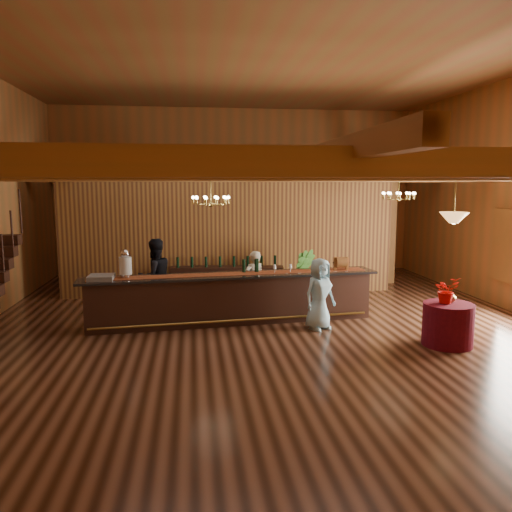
{
  "coord_description": "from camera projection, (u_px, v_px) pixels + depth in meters",
  "views": [
    {
      "loc": [
        -1.51,
        -9.95,
        3.0
      ],
      "look_at": [
        -0.14,
        0.78,
        1.44
      ],
      "focal_mm": 35.0,
      "sensor_mm": 36.0,
      "label": 1
    }
  ],
  "objects": [
    {
      "name": "floor",
      "position": [
        267.0,
        330.0,
        10.39
      ],
      "size": [
        14.0,
        14.0,
        0.0
      ],
      "primitive_type": "plane",
      "color": "brown",
      "rests_on": "ground"
    },
    {
      "name": "ceiling",
      "position": [
        268.0,
        53.0,
        9.6
      ],
      "size": [
        14.0,
        14.0,
        0.0
      ],
      "primitive_type": "plane",
      "rotation": [
        3.14,
        0.0,
        0.0
      ],
      "color": "brown",
      "rests_on": "wall_back"
    },
    {
      "name": "wall_back",
      "position": [
        237.0,
        192.0,
        16.87
      ],
      "size": [
        12.0,
        0.1,
        5.5
      ],
      "primitive_type": "cube",
      "color": "#B06834",
      "rests_on": "floor"
    },
    {
      "name": "wall_front",
      "position": [
        435.0,
        225.0,
        3.12
      ],
      "size": [
        12.0,
        0.1,
        5.5
      ],
      "primitive_type": "cube",
      "color": "#B06834",
      "rests_on": "floor"
    },
    {
      "name": "beam_grid",
      "position": [
        264.0,
        173.0,
        10.42
      ],
      "size": [
        11.9,
        13.9,
        0.39
      ],
      "color": "#A6642F",
      "rests_on": "wall_left"
    },
    {
      "name": "support_posts",
      "position": [
        271.0,
        257.0,
        9.67
      ],
      "size": [
        9.2,
        10.2,
        3.2
      ],
      "color": "#A6642F",
      "rests_on": "floor"
    },
    {
      "name": "partition_wall",
      "position": [
        230.0,
        238.0,
        13.54
      ],
      "size": [
        9.0,
        0.18,
        3.1
      ],
      "primitive_type": "cube",
      "color": "brown",
      "rests_on": "floor"
    },
    {
      "name": "window_right_back",
      "position": [
        508.0,
        246.0,
        11.89
      ],
      "size": [
        0.12,
        1.05,
        1.75
      ],
      "primitive_type": "cube",
      "color": "white",
      "rests_on": "wall_right"
    },
    {
      "name": "backroom_boxes",
      "position": [
        232.0,
        264.0,
        15.67
      ],
      "size": [
        4.1,
        0.6,
        1.1
      ],
      "color": "black",
      "rests_on": "floor"
    },
    {
      "name": "tasting_bar",
      "position": [
        233.0,
        298.0,
        10.86
      ],
      "size": [
        6.49,
        1.42,
        1.09
      ],
      "rotation": [
        0.0,
        0.0,
        0.1
      ],
      "color": "black",
      "rests_on": "floor"
    },
    {
      "name": "beverage_dispenser",
      "position": [
        125.0,
        264.0,
        10.3
      ],
      "size": [
        0.26,
        0.26,
        0.6
      ],
      "color": "silver",
      "rests_on": "tasting_bar"
    },
    {
      "name": "glass_rack_tray",
      "position": [
        101.0,
        277.0,
        10.13
      ],
      "size": [
        0.5,
        0.5,
        0.1
      ],
      "primitive_type": "cube",
      "color": "gray",
      "rests_on": "tasting_bar"
    },
    {
      "name": "raffle_drum",
      "position": [
        341.0,
        263.0,
        11.25
      ],
      "size": [
        0.34,
        0.24,
        0.3
      ],
      "color": "brown",
      "rests_on": "tasting_bar"
    },
    {
      "name": "bar_bottle_0",
      "position": [
        244.0,
        266.0,
        10.94
      ],
      "size": [
        0.07,
        0.07,
        0.3
      ],
      "primitive_type": "cylinder",
      "color": "black",
      "rests_on": "tasting_bar"
    },
    {
      "name": "bar_bottle_1",
      "position": [
        256.0,
        266.0,
        11.0
      ],
      "size": [
        0.07,
        0.07,
        0.3
      ],
      "primitive_type": "cylinder",
      "color": "black",
      "rests_on": "tasting_bar"
    },
    {
      "name": "bar_bottle_2",
      "position": [
        257.0,
        266.0,
        11.01
      ],
      "size": [
        0.07,
        0.07,
        0.3
      ],
      "primitive_type": "cylinder",
      "color": "black",
      "rests_on": "tasting_bar"
    },
    {
      "name": "backbar_shelf",
      "position": [
        227.0,
        282.0,
        13.26
      ],
      "size": [
        3.01,
        0.81,
        0.84
      ],
      "primitive_type": "cube",
      "rotation": [
        0.0,
        0.0,
        -0.12
      ],
      "color": "black",
      "rests_on": "floor"
    },
    {
      "name": "round_table",
      "position": [
        448.0,
        324.0,
        9.33
      ],
      "size": [
        0.92,
        0.92,
        0.8
      ],
      "primitive_type": "cylinder",
      "color": "maroon",
      "rests_on": "floor"
    },
    {
      "name": "chandelier_left",
      "position": [
        211.0,
        200.0,
        10.79
      ],
      "size": [
        0.8,
        0.8,
        0.69
      ],
      "color": "#A48B40",
      "rests_on": "beam_grid"
    },
    {
      "name": "chandelier_right",
      "position": [
        399.0,
        195.0,
        12.31
      ],
      "size": [
        0.8,
        0.8,
        0.63
      ],
      "color": "#A48B40",
      "rests_on": "beam_grid"
    },
    {
      "name": "pendant_lamp",
      "position": [
        454.0,
        218.0,
        9.05
      ],
      "size": [
        0.52,
        0.52,
        0.9
      ],
      "color": "#A48B40",
      "rests_on": "beam_grid"
    },
    {
      "name": "bartender",
      "position": [
        254.0,
        282.0,
        11.71
      ],
      "size": [
        0.63,
        0.54,
        1.46
      ],
      "primitive_type": "imported",
      "rotation": [
        0.0,
        0.0,
        3.56
      ],
      "color": "silver",
      "rests_on": "floor"
    },
    {
      "name": "staff_second",
      "position": [
        155.0,
        277.0,
        11.39
      ],
      "size": [
        1.09,
        1.03,
        1.78
      ],
      "primitive_type": "imported",
      "rotation": [
        0.0,
        0.0,
        3.69
      ],
      "color": "black",
      "rests_on": "floor"
    },
    {
      "name": "guest",
      "position": [
        319.0,
        294.0,
        10.34
      ],
      "size": [
        0.87,
        0.75,
        1.5
      ],
      "primitive_type": "imported",
      "rotation": [
        0.0,
        0.0,
        0.47
      ],
      "color": "#A0D5E9",
      "rests_on": "floor"
    },
    {
      "name": "floor_plant",
      "position": [
        301.0,
        275.0,
        12.91
      ],
      "size": [
        0.79,
        0.66,
        1.36
      ],
      "primitive_type": "imported",
      "rotation": [
        0.0,
        0.0,
        -0.08
      ],
      "color": "#346F23",
      "rests_on": "floor"
    },
    {
      "name": "table_flowers",
      "position": [
        446.0,
        290.0,
        9.28
      ],
      "size": [
        0.51,
        0.46,
        0.5
      ],
      "primitive_type": "imported",
      "rotation": [
        0.0,
        0.0,
        0.17
      ],
      "color": "red",
      "rests_on": "round_table"
    },
    {
      "name": "table_vase",
      "position": [
        451.0,
        293.0,
        9.38
      ],
      "size": [
        0.17,
        0.17,
        0.33
      ],
      "primitive_type": "imported",
      "rotation": [
        0.0,
        0.0,
        -0.03
      ],
      "color": "#A48B40",
      "rests_on": "round_table"
    }
  ]
}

